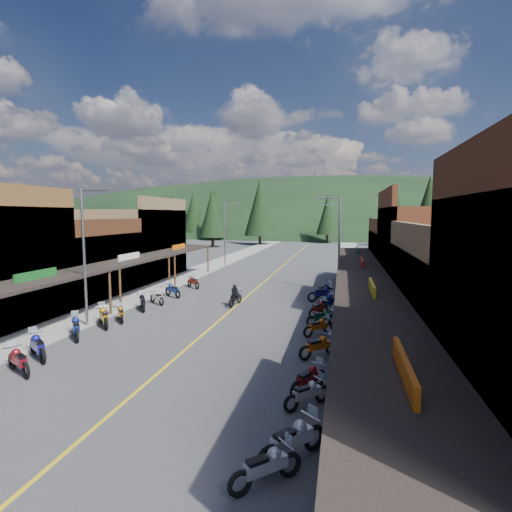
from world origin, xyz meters
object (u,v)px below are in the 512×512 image
Objects in this scene: streetlight_1 at (226,231)px; bike_west_7 at (142,301)px; shop_east_2 at (442,261)px; pedestrian_east_a at (348,329)px; shop_east_3 at (415,260)px; bike_east_10 at (324,289)px; pine_0 at (141,215)px; bike_east_8 at (327,302)px; bike_east_3 at (308,377)px; bike_east_5 at (318,326)px; pine_4 at (396,211)px; bike_east_4 at (319,345)px; shop_west_2 at (72,265)px; pine_1 at (215,211)px; bike_west_3 at (37,345)px; bike_east_9 at (322,293)px; bike_west_9 at (173,290)px; pedestrian_east_b at (354,276)px; bike_west_10 at (193,281)px; rider_on_bike at (235,297)px; streetlight_2 at (337,239)px; bike_west_5 at (104,316)px; pine_10 at (212,213)px; bike_west_2 at (18,359)px; pine_11 at (429,210)px; bike_east_7 at (319,308)px; shop_east_1 at (496,310)px; bike_east_0 at (266,465)px; streetlight_3 at (339,230)px; pine_5 at (464,208)px; pine_8 at (173,218)px; bike_east_6 at (322,316)px; pine_9 at (446,215)px; pine_2 at (260,207)px; bike_west_6 at (121,313)px; bike_east_2 at (307,392)px; bike_east_1 at (292,438)px; pine_3 at (328,215)px; bike_west_8 at (157,297)px.

streetlight_1 reaches higher than bike_west_7.
shop_east_2 reaches higher than pedestrian_east_a.
bike_east_10 is (-7.72, -5.73, -1.92)m from shop_east_3.
bike_east_8 is (46.43, -61.01, -5.84)m from pine_0.
bike_east_3 is 1.03× the size of bike_east_5.
bike_east_10 is (-7.75, 3.87, -2.90)m from shop_east_2.
pine_4 is 6.39× the size of bike_east_5.
bike_east_4 is 2.04m from pedestrian_east_a.
pine_1 is (-10.25, 68.30, 4.70)m from shop_west_2.
bike_west_3 reaches higher than bike_east_9.
bike_west_9 is 1.25× the size of pedestrian_east_b.
shop_east_2 is 20.28m from bike_west_10.
rider_on_bike reaches higher than bike_west_7.
streetlight_2 is 0.64× the size of pine_4.
streetlight_2 is at bearing 105.80° from bike_east_10.
bike_west_5 is 12.79m from bike_west_10.
pine_10 reaches higher than bike_west_3.
bike_west_2 is at bearing -60.34° from bike_east_9.
pine_11 reaches higher than bike_east_5.
bike_east_4 is 7.45m from bike_east_7.
pine_4 is at bearing 125.53° from bike_east_5.
shop_east_1 reaches higher than bike_west_7.
shop_west_2 is at bearing -176.32° from bike_east_0.
shop_east_1 is 38.55m from streetlight_3.
streetlight_2 is 0.57× the size of pine_5.
pine_8 is 4.63× the size of bike_east_10.
pedestrian_east_b reaches higher than bike_east_0.
shop_east_2 reaches higher than bike_east_3.
bike_east_6 is (12.47, 2.97, -0.10)m from bike_west_5.
pine_9 is 4.89× the size of rider_on_bike.
pine_2 is 1.21× the size of pine_10.
bike_west_9 is 0.96× the size of bike_east_8.
pine_10 is at bearing 141.29° from streetlight_3.
bike_east_2 is (12.13, -8.58, 0.01)m from bike_west_6.
bike_west_6 is at bearing -147.40° from bike_east_4.
shop_east_1 is 20.11m from bike_west_5.
bike_east_3 is at bearing -52.93° from bike_east_10.
bike_east_1 is (16.17, -74.14, -7.34)m from pine_2.
pine_3 reaches higher than shop_east_3.
bike_west_6 is at bearing -144.73° from bike_west_9.
bike_east_9 is (-12.02, -56.09, -6.58)m from pine_4.
bike_east_4 is 9.17m from bike_east_8.
bike_east_10 is at bearing -41.30° from bike_west_9.
pine_11 reaches higher than bike_east_2.
bike_west_6 is at bearing -80.11° from bike_east_9.
bike_west_3 is 14.04m from bike_west_9.
pedestrian_east_a is (7.78, -7.76, 0.36)m from rider_on_bike.
bike_west_7 reaches higher than bike_west_9.
bike_west_8 is at bearing -75.36° from pine_1.
pine_10 is 66.76m from bike_east_3.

